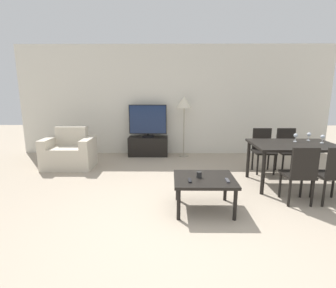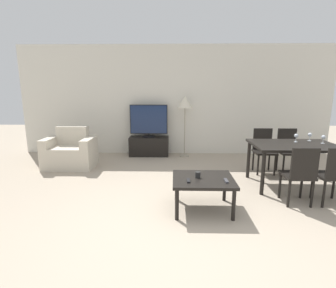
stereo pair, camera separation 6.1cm
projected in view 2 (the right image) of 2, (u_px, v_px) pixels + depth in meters
name	position (u px, v px, depth m)	size (l,w,h in m)	color
ground_plane	(176.00, 231.00, 3.11)	(18.00, 18.00, 0.00)	tan
wall_back	(175.00, 101.00, 6.57)	(7.77, 0.06, 2.70)	silver
armchair	(70.00, 153.00, 5.58)	(1.02, 0.69, 0.85)	beige
tv_stand	(149.00, 146.00, 6.55)	(0.97, 0.41, 0.47)	black
tv	(149.00, 121.00, 6.42)	(0.92, 0.32, 0.80)	black
coffee_table	(203.00, 182.00, 3.58)	(0.83, 0.72, 0.46)	black
dining_table	(294.00, 149.00, 4.43)	(1.38, 0.93, 0.74)	black
dining_chair_near	(300.00, 173.00, 3.71)	(0.40, 0.40, 0.87)	black
dining_chair_far	(288.00, 148.00, 5.21)	(0.40, 0.40, 0.87)	black
dining_chair_near_right	(334.00, 173.00, 3.70)	(0.40, 0.40, 0.87)	black
dining_chair_far_left	(264.00, 148.00, 5.22)	(0.40, 0.40, 0.87)	black
floor_lamp	(185.00, 104.00, 6.24)	(0.37, 0.37, 1.48)	gray
remote_primary	(188.00, 181.00, 3.45)	(0.04, 0.15, 0.02)	black
remote_secondary	(226.00, 181.00, 3.45)	(0.04, 0.15, 0.02)	#38383D
cup_white_near	(198.00, 175.00, 3.58)	(0.07, 0.07, 0.08)	black
wine_glass_left	(296.00, 136.00, 4.56)	(0.07, 0.07, 0.15)	silver
wine_glass_center	(323.00, 138.00, 4.43)	(0.07, 0.07, 0.15)	silver
wine_glass_right	(310.00, 135.00, 4.65)	(0.07, 0.07, 0.15)	silver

